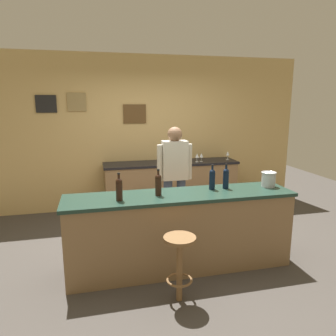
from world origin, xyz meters
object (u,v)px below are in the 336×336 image
at_px(bar_stool, 180,258).
at_px(wine_bottle_d, 226,178).
at_px(wine_bottle_b, 158,184).
at_px(wine_glass_c, 201,156).
at_px(ice_bucket, 269,179).
at_px(wine_bottle_a, 119,188).
at_px(wine_bottle_c, 212,178).
at_px(wine_glass_b, 197,156).
at_px(wine_glass_d, 228,154).
at_px(bartender, 175,174).
at_px(wine_glass_a, 172,155).
at_px(coffee_mug, 182,159).

relative_size(bar_stool, wine_bottle_d, 2.22).
distance_m(wine_bottle_b, wine_glass_c, 2.31).
height_order(wine_bottle_d, ice_bucket, wine_bottle_d).
height_order(wine_bottle_a, wine_bottle_c, same).
distance_m(wine_glass_b, wine_glass_d, 0.65).
distance_m(wine_bottle_a, wine_glass_b, 2.58).
distance_m(bar_stool, wine_bottle_b, 0.87).
relative_size(bartender, wine_glass_c, 10.45).
relative_size(bartender, wine_bottle_a, 5.29).
distance_m(bartender, wine_bottle_c, 0.89).
relative_size(wine_bottle_a, wine_glass_a, 1.97).
bearing_deg(coffee_mug, wine_glass_b, -26.70).
height_order(bar_stool, wine_bottle_a, wine_bottle_a).
height_order(bartender, wine_glass_c, bartender).
relative_size(bartender, coffee_mug, 12.96).
relative_size(wine_glass_d, coffee_mug, 1.24).
xyz_separation_m(wine_bottle_d, wine_glass_a, (-0.16, 2.04, -0.05)).
bearing_deg(wine_bottle_d, coffee_mug, 89.76).
bearing_deg(ice_bucket, bar_stool, -152.98).
distance_m(wine_bottle_d, wine_glass_a, 2.04).
bearing_deg(wine_bottle_a, wine_glass_c, 51.22).
bearing_deg(ice_bucket, wine_bottle_b, -177.71).
height_order(ice_bucket, wine_glass_d, ice_bucket).
height_order(wine_glass_d, coffee_mug, wine_glass_d).
bearing_deg(wine_glass_a, wine_bottle_b, -108.27).
bearing_deg(bartender, ice_bucket, -42.21).
bearing_deg(wine_bottle_b, wine_glass_d, 49.41).
xyz_separation_m(wine_bottle_c, ice_bucket, (0.74, -0.04, -0.04)).
xyz_separation_m(wine_bottle_d, wine_glass_d, (0.90, 1.96, -0.05)).
height_order(bartender, wine_glass_a, bartender).
distance_m(wine_bottle_b, wine_glass_b, 2.26).
bearing_deg(bar_stool, wine_glass_b, 68.00).
bearing_deg(ice_bucket, bartender, 137.79).
bearing_deg(coffee_mug, wine_glass_c, -18.02).
relative_size(ice_bucket, wine_glass_b, 1.21).
distance_m(wine_glass_c, coffee_mug, 0.36).
bearing_deg(ice_bucket, coffee_mug, 105.15).
bearing_deg(bartender, wine_glass_c, 53.10).
bearing_deg(wine_bottle_d, wine_glass_c, 79.57).
distance_m(wine_glass_b, coffee_mug, 0.29).
distance_m(wine_glass_a, coffee_mug, 0.19).
distance_m(wine_bottle_b, wine_glass_d, 2.71).
bearing_deg(wine_bottle_c, wine_bottle_b, -171.70).
relative_size(wine_glass_c, wine_glass_d, 1.00).
height_order(wine_bottle_a, coffee_mug, wine_bottle_a).
xyz_separation_m(wine_bottle_a, wine_glass_d, (2.21, 2.15, -0.05)).
xyz_separation_m(bar_stool, wine_glass_c, (1.13, 2.60, 0.55)).
xyz_separation_m(wine_bottle_c, wine_glass_d, (1.08, 1.96, -0.05)).
xyz_separation_m(bar_stool, wine_bottle_c, (0.61, 0.73, 0.60)).
xyz_separation_m(ice_bucket, wine_glass_c, (-0.21, 1.92, -0.01)).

